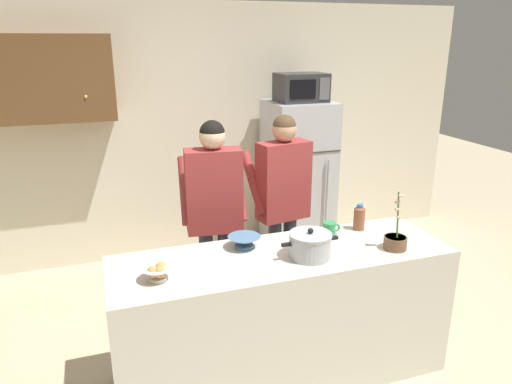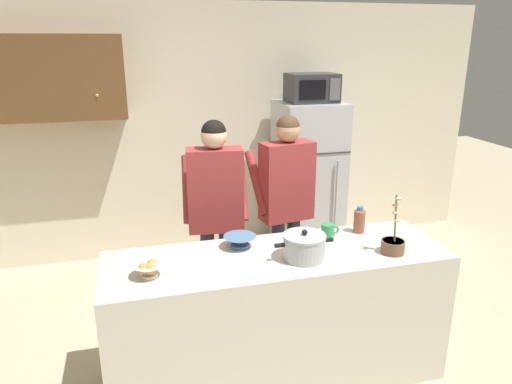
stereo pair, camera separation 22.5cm
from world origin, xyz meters
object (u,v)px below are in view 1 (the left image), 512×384
object	(u,v)px
person_near_pot	(214,201)
bottle_near_edge	(359,217)
person_by_sink	(283,191)
potted_orchid	(395,240)
coffee_mug	(330,229)
cooking_pot	(310,245)
empty_bowl	(244,241)
bread_bowl	(158,272)
microwave	(301,87)
refrigerator	(298,179)

from	to	relation	value
person_near_pot	bottle_near_edge	xyz separation A→B (m)	(0.93, -0.58, -0.04)
person_by_sink	potted_orchid	xyz separation A→B (m)	(0.38, -1.03, -0.07)
coffee_mug	potted_orchid	world-z (taller)	potted_orchid
cooking_pot	empty_bowl	size ratio (longest dim) A/B	1.75
bread_bowl	person_by_sink	bearing A→B (deg)	39.88
microwave	coffee_mug	xyz separation A→B (m)	(-0.49, -1.65, -0.81)
empty_bowl	bottle_near_edge	size ratio (longest dim) A/B	1.13
person_near_pot	empty_bowl	bearing A→B (deg)	-85.24
person_near_pot	cooking_pot	bearing A→B (deg)	-65.53
refrigerator	potted_orchid	world-z (taller)	refrigerator
refrigerator	person_by_sink	world-z (taller)	person_by_sink
microwave	bread_bowl	world-z (taller)	microwave
microwave	cooking_pot	world-z (taller)	microwave
coffee_mug	bottle_near_edge	bearing A→B (deg)	5.75
coffee_mug	potted_orchid	bearing A→B (deg)	-48.93
cooking_pot	coffee_mug	world-z (taller)	cooking_pot
person_by_sink	bread_bowl	world-z (taller)	person_by_sink
refrigerator	empty_bowl	bearing A→B (deg)	-123.75
microwave	person_near_pot	size ratio (longest dim) A/B	0.29
empty_bowl	person_by_sink	bearing A→B (deg)	51.62
coffee_mug	empty_bowl	xyz separation A→B (m)	(-0.63, -0.01, -0.00)
microwave	empty_bowl	size ratio (longest dim) A/B	2.19
coffee_mug	potted_orchid	xyz separation A→B (m)	(0.30, -0.35, 0.01)
person_by_sink	coffee_mug	xyz separation A→B (m)	(0.08, -0.69, -0.08)
bread_bowl	microwave	bearing A→B (deg)	48.15
refrigerator	empty_bowl	world-z (taller)	refrigerator
person_near_pot	person_by_sink	size ratio (longest dim) A/B	1.00
microwave	bread_bowl	distance (m)	2.70
person_by_sink	potted_orchid	world-z (taller)	person_by_sink
potted_orchid	microwave	bearing A→B (deg)	84.63
cooking_pot	coffee_mug	bearing A→B (deg)	44.67
microwave	coffee_mug	size ratio (longest dim) A/B	3.66
potted_orchid	person_by_sink	bearing A→B (deg)	110.36
refrigerator	potted_orchid	size ratio (longest dim) A/B	4.19
cooking_pot	empty_bowl	distance (m)	0.44
potted_orchid	refrigerator	bearing A→B (deg)	84.69
microwave	person_by_sink	size ratio (longest dim) A/B	0.29
refrigerator	coffee_mug	world-z (taller)	refrigerator
person_by_sink	bread_bowl	size ratio (longest dim) A/B	8.99
coffee_mug	bottle_near_edge	size ratio (longest dim) A/B	0.68
person_by_sink	bread_bowl	bearing A→B (deg)	-140.12
microwave	person_near_pot	distance (m)	1.73
empty_bowl	microwave	bearing A→B (deg)	55.90
person_by_sink	cooking_pot	xyz separation A→B (m)	(-0.20, -0.96, -0.05)
refrigerator	coffee_mug	bearing A→B (deg)	-106.34
refrigerator	bottle_near_edge	world-z (taller)	refrigerator
cooking_pot	bottle_near_edge	size ratio (longest dim) A/B	1.99
microwave	potted_orchid	world-z (taller)	microwave
person_near_pot	coffee_mug	world-z (taller)	person_near_pot
microwave	cooking_pot	bearing A→B (deg)	-111.83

